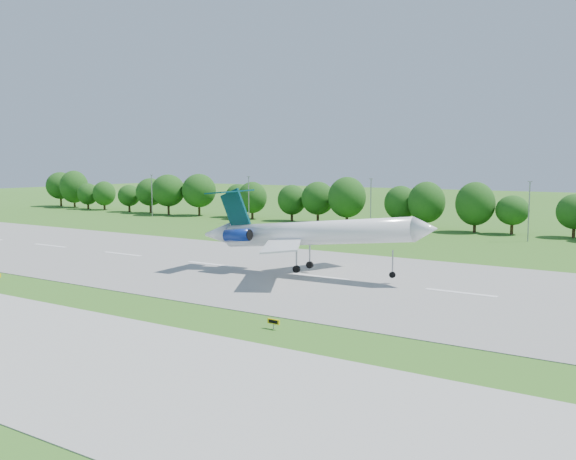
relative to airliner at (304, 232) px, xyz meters
The scene contains 9 objects.
ground 25.74m from the airliner, 83.87° to the right, with size 600.00×600.00×0.00m, color #315E18.
runway 6.70m from the airliner, ahead, with size 400.00×45.00×0.08m, color gray.
taxiway 43.37m from the airliner, 86.44° to the right, with size 400.00×23.00×0.08m, color #ADADA8.
tree_line 67.21m from the airliner, 87.72° to the left, with size 288.40×8.40×10.40m.
light_poles 57.15m from the airliner, 89.83° to the left, with size 175.90×0.25×12.19m.
airliner is the anchor object (origin of this frame).
taxi_sign_centre 29.87m from the airliner, 63.93° to the right, with size 1.42×0.25×0.99m.
service_vehicle_a 55.34m from the airliner, 104.46° to the left, with size 1.44×4.12×1.36m, color white.
service_vehicle_b 65.43m from the airliner, 124.12° to the left, with size 1.51×3.74×1.27m, color white.
Camera 1 is at (44.75, -51.67, 16.33)m, focal length 40.00 mm.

